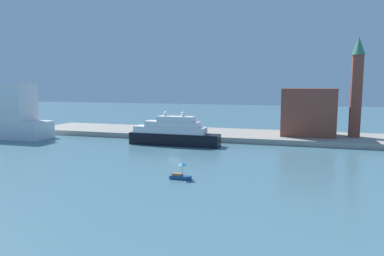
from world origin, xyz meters
name	(u,v)px	position (x,y,z in m)	size (l,w,h in m)	color
ground	(174,152)	(0.00, 0.00, 0.00)	(400.00, 400.00, 0.00)	slate
quay_dock	(202,134)	(0.00, 26.47, 0.77)	(110.00, 20.93, 1.53)	gray
large_yacht	(173,133)	(-3.28, 8.97, 3.10)	(24.34, 4.56, 10.74)	black
small_motorboat	(181,173)	(9.43, -22.87, 1.05)	(3.63, 1.57, 3.00)	navy
harbor_building	(308,112)	(30.99, 26.89, 8.22)	(14.59, 10.47, 13.38)	brown
bell_tower	(357,83)	(43.36, 27.55, 16.41)	(3.51, 3.51, 27.30)	brown
parked_car	(151,129)	(-16.35, 24.34, 2.10)	(4.36, 1.79, 1.31)	silver
person_figure	(162,129)	(-11.46, 21.44, 2.38)	(0.36, 0.36, 1.83)	#334C8C
mooring_bollard	(207,135)	(3.80, 17.18, 1.91)	(0.48, 0.48, 0.75)	black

